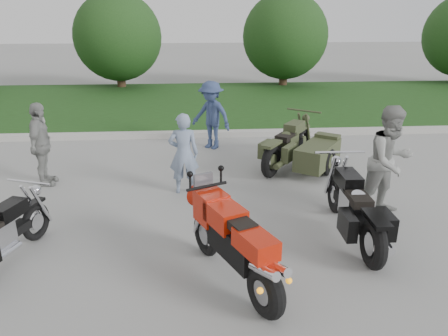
{
  "coord_description": "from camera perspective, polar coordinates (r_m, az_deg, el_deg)",
  "views": [
    {
      "loc": [
        0.1,
        -5.56,
        3.33
      ],
      "look_at": [
        0.57,
        1.31,
        0.8
      ],
      "focal_mm": 35.0,
      "sensor_mm": 36.0,
      "label": 1
    }
  ],
  "objects": [
    {
      "name": "ground",
      "position": [
        6.48,
        -4.29,
        -10.8
      ],
      "size": [
        80.0,
        80.0,
        0.0
      ],
      "primitive_type": "plane",
      "color": "gray",
      "rests_on": "ground"
    },
    {
      "name": "curb",
      "position": [
        12.01,
        -4.25,
        4.42
      ],
      "size": [
        60.0,
        0.3,
        0.15
      ],
      "primitive_type": "cube",
      "color": "#ADAAA2",
      "rests_on": "ground"
    },
    {
      "name": "grass_strip",
      "position": [
        16.04,
        -4.24,
        8.43
      ],
      "size": [
        60.0,
        8.0,
        0.14
      ],
      "primitive_type": "cube",
      "color": "#22521C",
      "rests_on": "ground"
    },
    {
      "name": "tree_mid_left",
      "position": [
        19.34,
        -13.7,
        16.3
      ],
      "size": [
        3.6,
        3.6,
        4.0
      ],
      "color": "#3F2B1C",
      "rests_on": "ground"
    },
    {
      "name": "tree_mid_right",
      "position": [
        19.49,
        7.97,
        16.69
      ],
      "size": [
        3.6,
        3.6,
        4.0
      ],
      "color": "#3F2B1C",
      "rests_on": "ground"
    },
    {
      "name": "sportbike_red",
      "position": [
        5.49,
        1.37,
        -9.58
      ],
      "size": [
        1.07,
        2.04,
        1.03
      ],
      "rotation": [
        0.0,
        0.0,
        0.43
      ],
      "color": "black",
      "rests_on": "ground"
    },
    {
      "name": "cruiser_right",
      "position": [
        6.85,
        16.81,
        -5.41
      ],
      "size": [
        0.4,
        2.41,
        0.93
      ],
      "rotation": [
        0.0,
        0.0,
        -0.02
      ],
      "color": "black",
      "rests_on": "ground"
    },
    {
      "name": "cruiser_sidecar",
      "position": [
        9.53,
        10.45,
        2.15
      ],
      "size": [
        1.93,
        2.23,
        0.92
      ],
      "rotation": [
        0.0,
        0.0,
        -0.62
      ],
      "color": "black",
      "rests_on": "ground"
    },
    {
      "name": "person_stripe",
      "position": [
        8.17,
        -5.29,
        1.87
      ],
      "size": [
        0.57,
        0.37,
        1.55
      ],
      "primitive_type": "imported",
      "rotation": [
        0.0,
        0.0,
        3.14
      ],
      "color": "#798AA5",
      "rests_on": "ground"
    },
    {
      "name": "person_grey",
      "position": [
        7.75,
        20.86,
        0.83
      ],
      "size": [
        1.11,
        0.99,
        1.87
      ],
      "primitive_type": "imported",
      "rotation": [
        0.0,
        0.0,
        0.37
      ],
      "color": "gray",
      "rests_on": "ground"
    },
    {
      "name": "person_denim",
      "position": [
        10.83,
        -1.68,
        6.9
      ],
      "size": [
        1.24,
        1.15,
        1.68
      ],
      "primitive_type": "imported",
      "rotation": [
        0.0,
        0.0,
        -0.65
      ],
      "color": "navy",
      "rests_on": "ground"
    },
    {
      "name": "person_back",
      "position": [
        9.21,
        -22.78,
        2.82
      ],
      "size": [
        0.42,
        0.98,
        1.65
      ],
      "primitive_type": "imported",
      "rotation": [
        0.0,
        0.0,
        1.59
      ],
      "color": "gray",
      "rests_on": "ground"
    }
  ]
}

